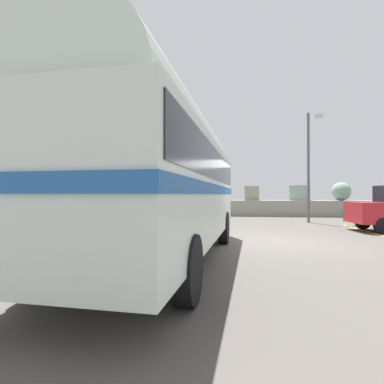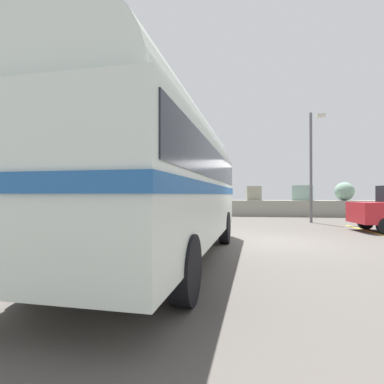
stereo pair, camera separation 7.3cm
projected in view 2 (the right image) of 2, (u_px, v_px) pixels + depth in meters
name	position (u px, v px, depth m)	size (l,w,h in m)	color
ground	(270.00, 242.00, 9.42)	(32.00, 26.00, 0.02)	#524D48
breakwater	(250.00, 206.00, 21.12)	(31.36, 2.20, 2.37)	gray
vintage_coach	(165.00, 171.00, 6.85)	(3.03, 8.74, 3.70)	black
lamp_post	(312.00, 160.00, 15.96)	(0.87, 0.43, 5.87)	#5B5B60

